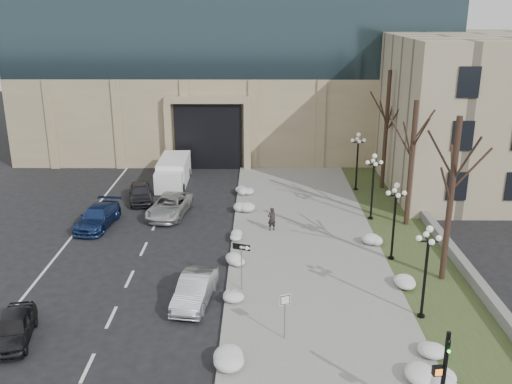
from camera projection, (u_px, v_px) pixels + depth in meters
sidewalk at (307, 249)px, 34.79m from camera, size 9.00×40.00×0.12m
curb at (233, 248)px, 34.81m from camera, size 0.30×40.00×0.14m
grass_strip at (413, 249)px, 34.76m from camera, size 4.00×40.00×0.10m
stone_wall at (437, 232)px, 36.55m from camera, size 0.50×30.00×0.70m
car_a at (14, 328)px, 25.18m from camera, size 2.25×4.10×1.32m
car_b at (195, 290)px, 28.41m from camera, size 2.10×4.49×1.42m
car_c at (98, 217)px, 38.16m from camera, size 2.55×5.03×1.40m
car_d at (170, 206)px, 40.18m from camera, size 3.13×5.42×1.42m
car_e at (141, 193)px, 43.00m from camera, size 2.54×4.39×1.41m
pedestrian at (272, 219)px, 37.22m from camera, size 0.68×0.58×1.57m
box_truck at (173, 172)px, 47.17m from camera, size 2.39×6.53×2.06m
one_way_sign at (244, 253)px, 29.00m from camera, size 0.98×0.50×2.68m
keep_sign at (285, 307)px, 24.87m from camera, size 0.48×0.18×2.29m
traffic_signal at (442, 383)px, 19.50m from camera, size 0.67×0.90×3.93m
snow_clump_b at (224, 363)px, 23.30m from camera, size 1.10×1.60×0.36m
snow_clump_c at (231, 300)px, 28.28m from camera, size 1.10×1.60×0.36m
snow_clump_d at (235, 261)px, 32.58m from camera, size 1.10×1.60×0.36m
snow_clump_e at (236, 235)px, 36.21m from camera, size 1.10×1.60×0.36m
snow_clump_f at (243, 208)px, 40.89m from camera, size 1.10×1.60×0.36m
snow_clump_g at (245, 191)px, 44.65m from camera, size 1.10×1.60×0.36m
snow_clump_h at (427, 346)px, 24.50m from camera, size 1.10×1.60×0.36m
snow_clump_i at (396, 281)px, 30.16m from camera, size 1.10×1.60×0.36m
snow_clump_j at (370, 240)px, 35.49m from camera, size 1.10×1.60×0.36m
snow_clump_k at (434, 383)px, 22.07m from camera, size 1.10×1.60×0.36m
lamppost_a at (427, 260)px, 26.22m from camera, size 1.18×1.18×4.76m
lamppost_b at (395, 211)px, 32.39m from camera, size 1.18×1.18×4.76m
lamppost_c at (373, 178)px, 38.56m from camera, size 1.18×1.18×4.76m
lamppost_d at (358, 154)px, 44.73m from camera, size 1.18×1.18×4.76m
tree_near at (453, 177)px, 29.14m from camera, size 3.20×3.20×9.00m
tree_mid at (413, 146)px, 36.83m from camera, size 3.20×3.20×8.50m
tree_far at (387, 114)px, 44.22m from camera, size 3.20×3.20×9.50m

